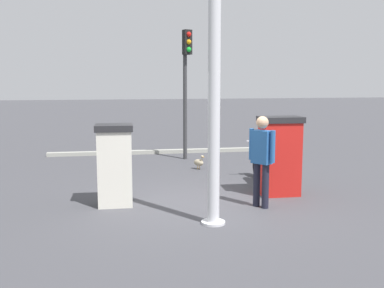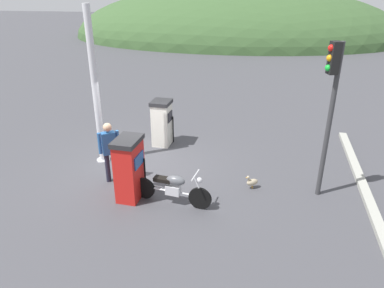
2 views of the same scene
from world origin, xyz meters
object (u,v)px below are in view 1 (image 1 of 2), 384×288
Objects in this scene: motorcycle_near_pump at (263,164)px; wandering_duck at (199,162)px; fuel_pump_near at (279,155)px; attendant_person at (262,155)px; canopy_support_pole at (214,89)px; roadside_traffic_light at (186,72)px; fuel_pump_far at (115,164)px.

wandering_duck is (1.94, 1.05, -0.26)m from motorcycle_near_pump.
motorcycle_near_pump is (1.12, -0.11, -0.38)m from fuel_pump_near.
canopy_support_pole is (-0.74, 1.14, 1.22)m from attendant_person.
roadside_traffic_light reaches higher than wandering_duck.
motorcycle_near_pump is at bearing -5.60° from fuel_pump_near.
fuel_pump_near is 4.07× the size of wandering_duck.
wandering_duck is at bearing -38.47° from fuel_pump_far.
fuel_pump_near is at bearing 174.40° from motorcycle_near_pump.
fuel_pump_near is 1.06× the size of fuel_pump_far.
roadside_traffic_light is at bearing -27.52° from fuel_pump_far.
canopy_support_pole reaches higher than fuel_pump_far.
fuel_pump_far is (0.00, 3.37, -0.05)m from fuel_pump_near.
attendant_person is 4.25× the size of wandering_duck.
motorcycle_near_pump is 0.53× the size of roadside_traffic_light.
fuel_pump_far is 3.84× the size of wandering_duck.
attendant_person reaches higher than fuel_pump_near.
roadside_traffic_light is at bearing -8.61° from canopy_support_pole.
roadside_traffic_light reaches higher than motorcycle_near_pump.
fuel_pump_near is 5.11m from roadside_traffic_light.
attendant_person is at bearing -106.66° from fuel_pump_far.
motorcycle_near_pump is 2.15m from attendant_person.
wandering_duck is at bearing 28.55° from motorcycle_near_pump.
canopy_support_pole is (-1.53, -1.50, 1.42)m from fuel_pump_far.
fuel_pump_near is at bearing -50.65° from canopy_support_pole.
fuel_pump_far is 3.94m from wandering_duck.
attendant_person is 1.83m from canopy_support_pole.
fuel_pump_near is 1.08m from attendant_person.
fuel_pump_near is at bearing -168.85° from roadside_traffic_light.
canopy_support_pole is at bearing 171.39° from roadside_traffic_light.
canopy_support_pole is (-1.53, 1.87, 1.38)m from fuel_pump_near.
fuel_pump_far is at bearing 44.45° from canopy_support_pole.
canopy_support_pole reaches higher than motorcycle_near_pump.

